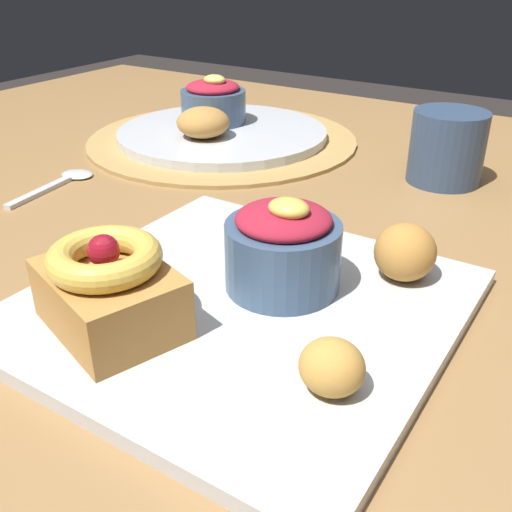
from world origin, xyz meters
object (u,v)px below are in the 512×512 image
at_px(fritter_front, 332,367).
at_px(spoon, 62,182).
at_px(back_pastry, 203,122).
at_px(back_plate, 222,133).
at_px(coffee_mug, 447,147).
at_px(front_plate, 242,307).
at_px(cake_slice, 111,289).
at_px(fritter_middle, 405,252).
at_px(berry_ramekin, 283,248).
at_px(back_ramekin, 213,102).

bearing_deg(fritter_front, spoon, 158.81).
xyz_separation_m(fritter_front, back_pastry, (-0.37, 0.36, 0.01)).
bearing_deg(back_plate, coffee_mug, 2.07).
bearing_deg(front_plate, cake_slice, -125.06).
bearing_deg(coffee_mug, fritter_middle, -79.58).
bearing_deg(back_plate, fritter_front, -47.48).
bearing_deg(fritter_front, front_plate, 151.63).
bearing_deg(berry_ramekin, fritter_middle, 40.90).
bearing_deg(front_plate, fritter_front, -28.37).
xyz_separation_m(back_pastry, coffee_mug, (0.31, 0.06, 0.00)).
relative_size(berry_ramekin, fritter_middle, 1.77).
xyz_separation_m(fritter_middle, back_ramekin, (-0.39, 0.27, 0.01)).
distance_m(cake_slice, back_ramekin, 0.51).
bearing_deg(back_pastry, back_ramekin, 115.85).
xyz_separation_m(spoon, coffee_mug, (0.37, 0.25, 0.04)).
bearing_deg(back_pastry, back_plate, 91.61).
distance_m(fritter_middle, spoon, 0.42).
bearing_deg(fritter_front, berry_ramekin, 134.12).
distance_m(back_plate, coffee_mug, 0.31).
bearing_deg(back_plate, back_ramekin, 143.83).
bearing_deg(back_ramekin, back_pastry, -64.15).
distance_m(fritter_front, back_plate, 0.55).
xyz_separation_m(front_plate, fritter_front, (0.10, -0.05, 0.02)).
relative_size(cake_slice, fritter_middle, 2.35).
xyz_separation_m(fritter_middle, back_pastry, (-0.35, 0.21, 0.00)).
bearing_deg(front_plate, spoon, 161.18).
xyz_separation_m(back_pastry, spoon, (-0.06, -0.19, -0.03)).
height_order(back_plate, coffee_mug, coffee_mug).
relative_size(back_plate, coffee_mug, 3.46).
xyz_separation_m(back_ramekin, spoon, (-0.03, -0.26, -0.04)).
bearing_deg(fritter_middle, fritter_front, -85.28).
height_order(cake_slice, spoon, cake_slice).
relative_size(front_plate, coffee_mug, 3.54).
bearing_deg(front_plate, fritter_middle, 47.76).
bearing_deg(coffee_mug, back_ramekin, 178.03).
bearing_deg(fritter_middle, front_plate, -132.24).
height_order(front_plate, coffee_mug, coffee_mug).
relative_size(cake_slice, fritter_front, 2.92).
relative_size(front_plate, berry_ramekin, 3.40).
distance_m(cake_slice, back_plate, 0.48).
xyz_separation_m(fritter_front, back_ramekin, (-0.40, 0.42, 0.02)).
distance_m(cake_slice, coffee_mug, 0.44).
bearing_deg(spoon, back_pastry, -25.47).
xyz_separation_m(fritter_front, coffee_mug, (-0.06, 0.41, 0.01)).
distance_m(front_plate, fritter_front, 0.12).
relative_size(front_plate, back_ramekin, 3.23).
xyz_separation_m(berry_ramekin, fritter_front, (0.09, -0.09, -0.02)).
xyz_separation_m(berry_ramekin, fritter_middle, (0.07, 0.06, -0.01)).
height_order(berry_ramekin, coffee_mug, berry_ramekin).
xyz_separation_m(fritter_middle, spoon, (-0.41, 0.01, -0.03)).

